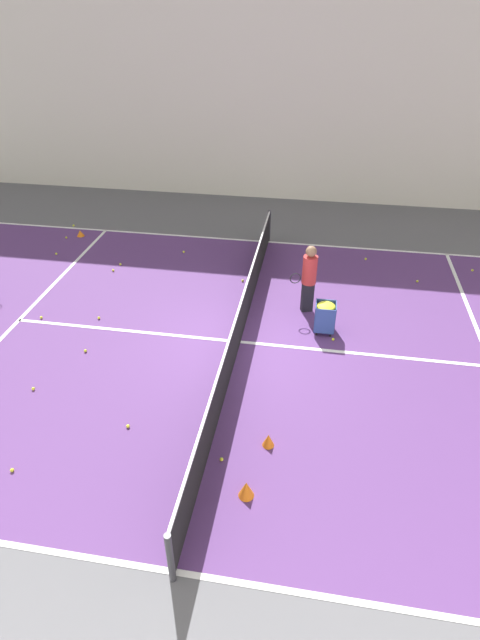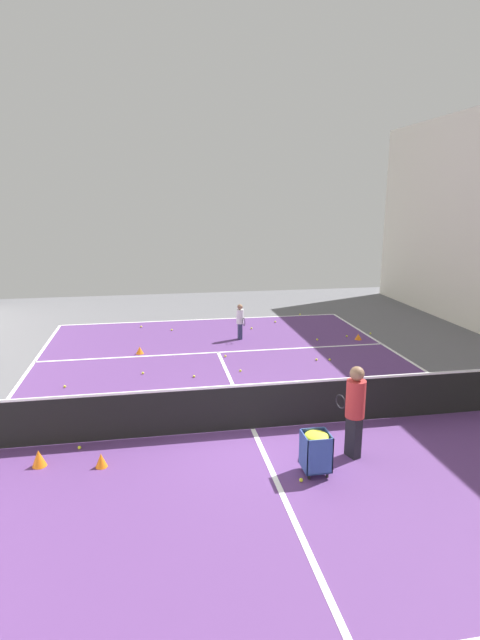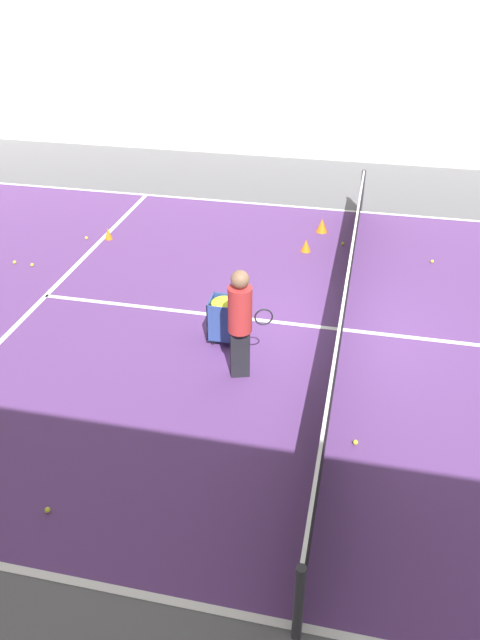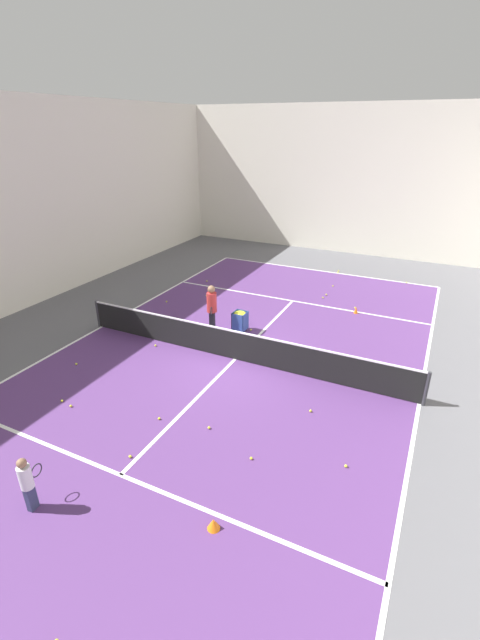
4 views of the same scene
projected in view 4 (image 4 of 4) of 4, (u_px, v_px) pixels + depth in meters
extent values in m
plane|color=#5B5B60|center=(235.00, 359.00, 13.93)|extent=(32.69, 32.69, 0.00)
cube|color=#563370|center=(235.00, 359.00, 13.93)|extent=(11.28, 20.46, 0.00)
cube|color=white|center=(322.00, 271.00, 22.30)|extent=(11.28, 0.10, 0.00)
cube|color=white|center=(102.00, 327.00, 16.16)|extent=(0.10, 20.46, 0.00)
cube|color=white|center=(419.00, 404.00, 11.70)|extent=(0.10, 20.46, 0.00)
cube|color=white|center=(121.00, 475.00, 9.33)|extent=(11.28, 0.10, 0.00)
cube|color=white|center=(293.00, 301.00, 18.54)|extent=(11.28, 0.10, 0.00)
cube|color=white|center=(235.00, 359.00, 13.93)|extent=(0.10, 11.25, 0.00)
cube|color=silver|center=(2.00, 210.00, 16.14)|extent=(0.15, 28.99, 8.08)
cube|color=silver|center=(348.00, 182.00, 24.05)|extent=(19.50, 0.15, 8.08)
cylinder|color=#2D2D33|center=(98.00, 314.00, 15.99)|extent=(0.10, 0.10, 1.04)
cylinder|color=#2D2D33|center=(427.00, 389.00, 11.45)|extent=(0.10, 0.10, 1.04)
cube|color=black|center=(235.00, 346.00, 13.72)|extent=(11.38, 0.03, 0.97)
cube|color=white|center=(235.00, 331.00, 13.51)|extent=(11.38, 0.04, 0.05)
cube|color=#2D3351|center=(31.00, 498.00, 8.41)|extent=(0.14, 0.21, 0.57)
cylinder|color=silver|center=(25.00, 477.00, 8.19)|extent=(0.28, 0.28, 0.50)
sphere|color=#846047|center=(21.00, 463.00, 8.04)|extent=(0.19, 0.19, 0.19)
torus|color=black|center=(36.00, 470.00, 8.51)|extent=(0.05, 0.28, 0.28)
cube|color=black|center=(212.00, 322.00, 15.61)|extent=(0.26, 0.33, 0.82)
cylinder|color=#B22D2D|center=(212.00, 302.00, 15.29)|extent=(0.46, 0.46, 0.73)
sphere|color=#846047|center=(211.00, 289.00, 15.09)|extent=(0.27, 0.27, 0.27)
torus|color=black|center=(211.00, 311.00, 15.04)|extent=(0.11, 0.28, 0.28)
cube|color=#2D478C|center=(240.00, 329.00, 15.76)|extent=(0.48, 0.48, 0.02)
cube|color=#2D478C|center=(237.00, 323.00, 15.43)|extent=(0.48, 0.02, 0.66)
cube|color=#2D478C|center=(243.00, 318.00, 15.81)|extent=(0.48, 0.02, 0.66)
cube|color=#2D478C|center=(234.00, 319.00, 15.71)|extent=(0.02, 0.48, 0.66)
cube|color=#2D478C|center=(246.00, 322.00, 15.53)|extent=(0.02, 0.48, 0.66)
ellipsoid|color=yellow|center=(240.00, 314.00, 15.51)|extent=(0.44, 0.44, 0.16)
cylinder|color=black|center=(234.00, 331.00, 15.71)|extent=(0.05, 0.05, 0.12)
cylinder|color=black|center=(242.00, 333.00, 15.58)|extent=(0.05, 0.05, 0.12)
cylinder|color=black|center=(238.00, 327.00, 15.99)|extent=(0.05, 0.05, 0.12)
cylinder|color=black|center=(246.00, 329.00, 15.86)|extent=(0.05, 0.05, 0.12)
cone|color=orange|center=(356.00, 310.00, 17.28)|extent=(0.17, 0.17, 0.27)
cone|color=orange|center=(371.00, 373.00, 12.86)|extent=(0.26, 0.26, 0.32)
cone|color=orange|center=(336.00, 362.00, 13.51)|extent=(0.22, 0.22, 0.26)
cone|color=orange|center=(214.00, 524.00, 8.05)|extent=(0.25, 0.25, 0.23)
sphere|color=yellow|center=(251.00, 458.00, 9.75)|extent=(0.07, 0.07, 0.07)
sphere|color=yellow|center=(209.00, 428.00, 10.73)|extent=(0.07, 0.07, 0.07)
sphere|color=yellow|center=(346.00, 466.00, 9.53)|extent=(0.07, 0.07, 0.07)
sphere|color=yellow|center=(339.00, 271.00, 22.23)|extent=(0.07, 0.07, 0.07)
sphere|color=yellow|center=(166.00, 302.00, 18.37)|extent=(0.07, 0.07, 0.07)
sphere|color=yellow|center=(62.00, 401.00, 11.78)|extent=(0.07, 0.07, 0.07)
sphere|color=yellow|center=(311.00, 411.00, 11.36)|extent=(0.07, 0.07, 0.07)
sphere|color=yellow|center=(346.00, 380.00, 12.73)|extent=(0.07, 0.07, 0.07)
sphere|color=yellow|center=(207.00, 281.00, 20.78)|extent=(0.07, 0.07, 0.07)
sphere|color=yellow|center=(155.00, 345.00, 14.73)|extent=(0.07, 0.07, 0.07)
sphere|color=yellow|center=(406.00, 283.00, 20.59)|extent=(0.07, 0.07, 0.07)
sphere|color=yellow|center=(130.00, 456.00, 9.80)|extent=(0.07, 0.07, 0.07)
sphere|color=yellow|center=(355.00, 308.00, 17.77)|extent=(0.07, 0.07, 0.07)
sphere|color=yellow|center=(159.00, 418.00, 11.07)|extent=(0.07, 0.07, 0.07)
sphere|color=yellow|center=(76.00, 364.00, 13.59)|extent=(0.07, 0.07, 0.07)
sphere|color=yellow|center=(71.00, 406.00, 11.56)|extent=(0.07, 0.07, 0.07)
sphere|color=yellow|center=(323.00, 298.00, 18.80)|extent=(0.07, 0.07, 0.07)
sphere|color=yellow|center=(251.00, 330.00, 15.85)|extent=(0.07, 0.07, 0.07)
sphere|color=yellow|center=(338.00, 272.00, 21.99)|extent=(0.07, 0.07, 0.07)
sphere|color=yellow|center=(207.00, 295.00, 19.03)|extent=(0.07, 0.07, 0.07)
sphere|color=yellow|center=(326.00, 295.00, 19.13)|extent=(0.07, 0.07, 0.07)
sphere|color=yellow|center=(333.00, 286.00, 20.16)|extent=(0.07, 0.07, 0.07)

